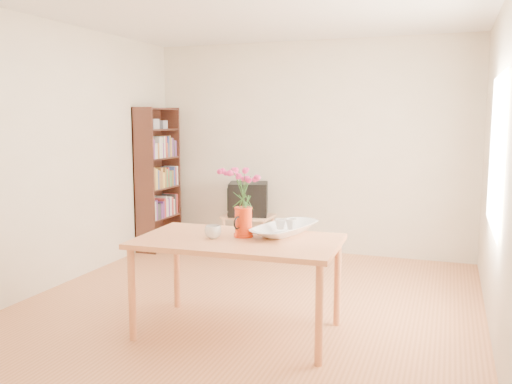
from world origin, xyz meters
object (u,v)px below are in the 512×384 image
at_px(pitcher, 243,223).
at_px(television, 249,198).
at_px(mug, 213,232).
at_px(bowl, 285,206).
at_px(table, 238,248).

relative_size(pitcher, television, 0.41).
bearing_deg(television, mug, -92.14).
bearing_deg(bowl, table, -136.26).
xyz_separation_m(pitcher, bowl, (0.28, 0.19, 0.12)).
height_order(pitcher, television, pitcher).
distance_m(pitcher, television, 2.56).
bearing_deg(table, pitcher, 79.75).
bearing_deg(pitcher, table, -86.74).
bearing_deg(mug, television, -105.56).
distance_m(mug, television, 2.64).
xyz_separation_m(pitcher, television, (-0.86, 2.41, -0.19)).
distance_m(table, mug, 0.23).
height_order(table, bowl, bowl).
height_order(mug, television, television).
bearing_deg(television, pitcher, -87.09).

